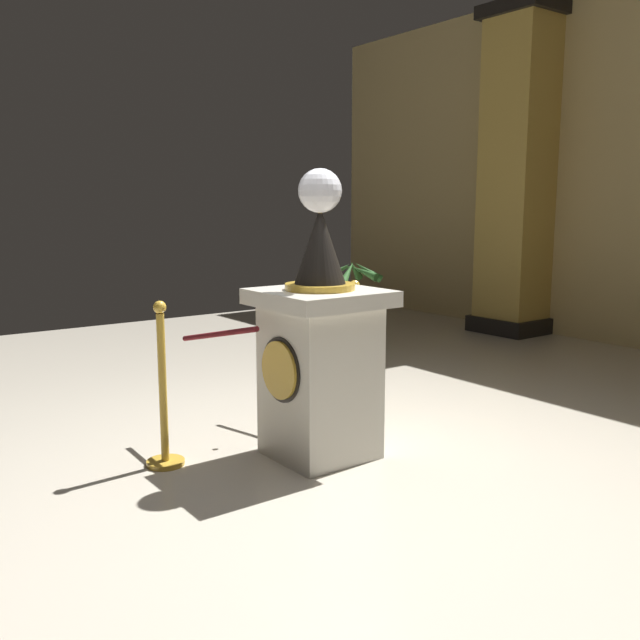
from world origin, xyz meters
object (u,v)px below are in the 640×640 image
at_px(stanchion_near, 354,367).
at_px(stanchion_far, 164,409).
at_px(pedestal_clock, 320,349).
at_px(potted_palm_left, 352,314).

bearing_deg(stanchion_near, stanchion_far, -84.31).
xyz_separation_m(pedestal_clock, potted_palm_left, (-2.84, 2.58, -0.37)).
height_order(stanchion_near, stanchion_far, stanchion_near).
bearing_deg(stanchion_far, potted_palm_left, 124.62).
relative_size(stanchion_far, potted_palm_left, 1.03).
bearing_deg(stanchion_far, stanchion_near, 95.69).
bearing_deg(pedestal_clock, potted_palm_left, 137.68).
height_order(stanchion_far, potted_palm_left, stanchion_far).
bearing_deg(potted_palm_left, stanchion_far, -55.38).
distance_m(stanchion_far, potted_palm_left, 4.22).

